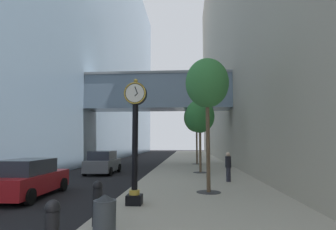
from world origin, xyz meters
The scene contains 13 objects.
ground_plane centered at (0.00, 27.00, 0.00)m, with size 110.00×110.00×0.00m, color black.
sidewalk_right centered at (3.55, 30.00, 0.07)m, with size 7.09×80.00×0.14m, color #ADA593.
building_block_left centered at (-11.58, 29.96, 17.17)m, with size 23.55×80.00×34.47m.
building_block_right centered at (11.59, 30.00, 18.32)m, with size 9.00×80.00×36.64m.
street_clock centered at (0.94, 7.14, 2.69)m, with size 0.84×0.55×4.64m.
bollard_second centered at (0.43, 4.54, 0.77)m, with size 0.27×0.27×1.20m.
street_tree_near centered at (3.81, 9.80, 5.10)m, with size 2.01×2.01×6.17m.
street_tree_mid_near centered at (3.81, 17.99, 4.34)m, with size 2.21×2.21×5.51m.
street_tree_mid_far centered at (3.81, 26.18, 4.97)m, with size 2.67×2.67×6.39m.
trash_bin centered at (0.98, 3.42, 0.68)m, with size 0.53×0.53×1.05m.
pedestrian_walking centered at (5.20, 13.33, 1.03)m, with size 0.42×0.42×1.68m.
car_red_near centered at (-4.09, 8.79, 0.80)m, with size 2.16×4.52×1.65m.
car_grey_mid centered at (-3.61, 17.94, 0.84)m, with size 2.15×4.20×1.74m.
Camera 1 is at (2.90, -2.96, 2.39)m, focal length 29.45 mm.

